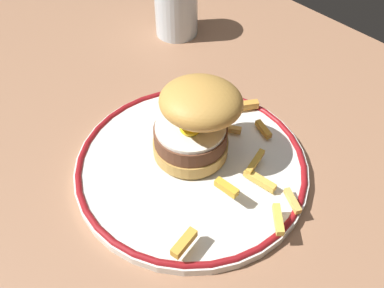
# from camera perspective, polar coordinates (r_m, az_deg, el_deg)

# --- Properties ---
(ground_plane) EXTENTS (1.35, 0.88, 0.04)m
(ground_plane) POSITION_cam_1_polar(r_m,az_deg,el_deg) (0.58, -2.56, -2.51)
(ground_plane) COLOR #986B4E
(dinner_plate) EXTENTS (0.29, 0.29, 0.02)m
(dinner_plate) POSITION_cam_1_polar(r_m,az_deg,el_deg) (0.54, 0.00, -2.72)
(dinner_plate) COLOR white
(dinner_plate) RESTS_ON ground_plane
(burger) EXTENTS (0.13, 0.13, 0.11)m
(burger) POSITION_cam_1_polar(r_m,az_deg,el_deg) (0.51, 0.51, 3.23)
(burger) COLOR #C39346
(burger) RESTS_ON dinner_plate
(fries_pile) EXTENTS (0.24, 0.25, 0.03)m
(fries_pile) POSITION_cam_1_polar(r_m,az_deg,el_deg) (0.55, 3.91, 0.39)
(fries_pile) COLOR gold
(fries_pile) RESTS_ON dinner_plate
(water_glass) EXTENTS (0.07, 0.07, 0.10)m
(water_glass) POSITION_cam_1_polar(r_m,az_deg,el_deg) (0.77, -2.12, 17.51)
(water_glass) COLOR silver
(water_glass) RESTS_ON ground_plane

